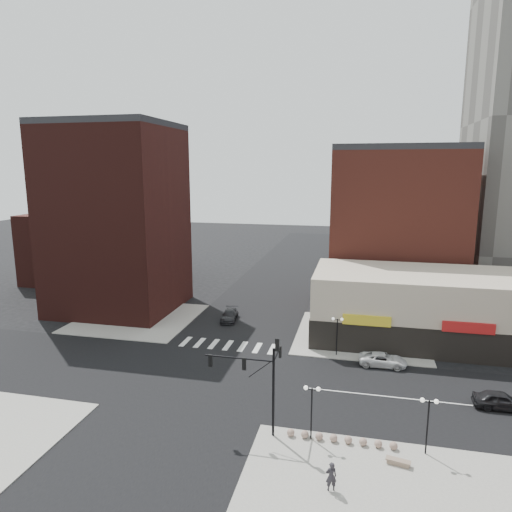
% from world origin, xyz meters
% --- Properties ---
extents(ground, '(240.00, 240.00, 0.00)m').
position_xyz_m(ground, '(0.00, 0.00, 0.00)').
color(ground, black).
rests_on(ground, ground).
extents(road_ew, '(200.00, 14.00, 0.02)m').
position_xyz_m(road_ew, '(0.00, 0.00, 0.01)').
color(road_ew, black).
rests_on(road_ew, ground).
extents(road_ns, '(14.00, 200.00, 0.02)m').
position_xyz_m(road_ns, '(0.00, 0.00, 0.01)').
color(road_ns, black).
rests_on(road_ns, ground).
extents(sidewalk_nw, '(15.00, 15.00, 0.12)m').
position_xyz_m(sidewalk_nw, '(-14.50, 14.50, 0.06)').
color(sidewalk_nw, gray).
rests_on(sidewalk_nw, ground).
extents(sidewalk_ne, '(15.00, 15.00, 0.12)m').
position_xyz_m(sidewalk_ne, '(14.50, 14.50, 0.06)').
color(sidewalk_ne, gray).
rests_on(sidewalk_ne, ground).
extents(sidewalk_se, '(18.00, 14.00, 0.12)m').
position_xyz_m(sidewalk_se, '(16.00, -14.00, 0.06)').
color(sidewalk_se, gray).
rests_on(sidewalk_se, ground).
extents(building_nw, '(16.00, 15.00, 25.00)m').
position_xyz_m(building_nw, '(-19.00, 18.50, 12.50)').
color(building_nw, '#381511').
rests_on(building_nw, ground).
extents(building_nw_low, '(20.00, 18.00, 12.00)m').
position_xyz_m(building_nw_low, '(-32.00, 34.00, 6.00)').
color(building_nw_low, '#381511').
rests_on(building_nw_low, ground).
extents(building_ne_midrise, '(18.00, 15.00, 22.00)m').
position_xyz_m(building_ne_midrise, '(19.00, 29.50, 11.00)').
color(building_ne_midrise, maroon).
rests_on(building_ne_midrise, ground).
extents(building_ne_row, '(24.20, 12.20, 8.00)m').
position_xyz_m(building_ne_row, '(21.00, 15.00, 3.30)').
color(building_ne_row, '#BAAA93').
rests_on(building_ne_row, ground).
extents(traffic_signal, '(5.59, 3.09, 7.77)m').
position_xyz_m(traffic_signal, '(7.24, -7.83, 4.96)').
color(traffic_signal, black).
rests_on(traffic_signal, ground).
extents(street_lamp_se_a, '(1.22, 0.32, 4.16)m').
position_xyz_m(street_lamp_se_a, '(11.00, -8.00, 3.29)').
color(street_lamp_se_a, black).
rests_on(street_lamp_se_a, sidewalk_se).
extents(street_lamp_se_b, '(1.22, 0.32, 4.16)m').
position_xyz_m(street_lamp_se_b, '(19.00, -8.00, 3.29)').
color(street_lamp_se_b, black).
rests_on(street_lamp_se_b, sidewalk_se).
extents(street_lamp_ne, '(1.22, 0.32, 4.16)m').
position_xyz_m(street_lamp_ne, '(12.00, 8.00, 3.29)').
color(street_lamp_ne, black).
rests_on(street_lamp_ne, sidewalk_ne).
extents(bollard_row, '(7.92, 0.57, 0.57)m').
position_xyz_m(bollard_row, '(13.18, -8.00, 0.40)').
color(bollard_row, '#88675D').
rests_on(bollard_row, sidewalk_se).
extents(white_suv, '(4.75, 2.19, 1.32)m').
position_xyz_m(white_suv, '(16.72, 6.50, 0.66)').
color(white_suv, silver).
rests_on(white_suv, ground).
extents(dark_sedan_east, '(4.38, 1.77, 1.49)m').
position_xyz_m(dark_sedan_east, '(25.93, 0.00, 0.74)').
color(dark_sedan_east, black).
rests_on(dark_sedan_east, ground).
extents(dark_sedan_north, '(2.43, 4.87, 1.36)m').
position_xyz_m(dark_sedan_north, '(-2.34, 16.55, 0.68)').
color(dark_sedan_north, black).
rests_on(dark_sedan_north, ground).
extents(pedestrian, '(0.80, 0.65, 1.91)m').
position_xyz_m(pedestrian, '(12.79, -13.21, 1.08)').
color(pedestrian, '#27252A').
rests_on(pedestrian, sidewalk_se).
extents(stone_bench, '(1.69, 0.82, 0.38)m').
position_xyz_m(stone_bench, '(17.04, -9.70, 0.32)').
color(stone_bench, '#87705D').
rests_on(stone_bench, sidewalk_se).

